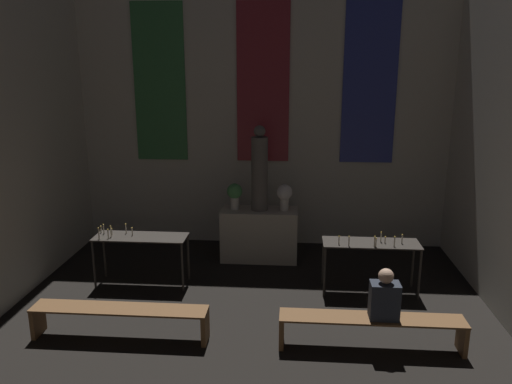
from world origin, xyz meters
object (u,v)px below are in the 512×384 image
candle_rack_left (140,242)px  person_seated (385,297)px  altar (259,234)px  flower_vase_right (284,195)px  pew_back_right (371,325)px  flower_vase_left (235,194)px  statue (260,171)px  candle_rack_right (371,248)px  pew_back_left (120,315)px

candle_rack_left → person_seated: bearing=-24.9°
altar → candle_rack_left: bearing=-146.1°
flower_vase_right → pew_back_right: bearing=-68.1°
altar → flower_vase_left: flower_vase_left is taller
statue → pew_back_right: size_ratio=0.66×
pew_back_right → person_seated: size_ratio=3.51×
statue → flower_vase_right: bearing=0.0°
statue → candle_rack_right: statue is taller
statue → candle_rack_right: size_ratio=1.02×
pew_back_right → flower_vase_right: bearing=111.9°
statue → candle_rack_left: 2.41m
flower_vase_right → pew_back_left: flower_vase_right is taller
altar → candle_rack_left: 2.24m
pew_back_left → altar: bearing=60.9°
statue → flower_vase_left: (-0.45, 0.00, -0.42)m
flower_vase_left → pew_back_right: (2.07, -2.91, -0.91)m
statue → pew_back_left: bearing=-119.1°
candle_rack_left → pew_back_right: bearing=-25.8°
candle_rack_right → pew_back_right: candle_rack_right is taller
flower_vase_left → flower_vase_right: same height
flower_vase_right → pew_back_right: size_ratio=0.21×
pew_back_right → person_seated: person_seated is taller
statue → candle_rack_right: (1.83, -1.24, -0.94)m
candle_rack_left → pew_back_right: 3.87m
altar → flower_vase_right: 0.89m
altar → flower_vase_left: bearing=180.0°
flower_vase_left → pew_back_right: flower_vase_left is taller
candle_rack_left → altar: bearing=33.9°
candle_rack_left → pew_back_left: 1.74m
candle_rack_right → person_seated: person_seated is taller
flower_vase_right → candle_rack_right: flower_vase_right is taller
statue → person_seated: bearing=-58.9°
flower_vase_left → candle_rack_right: 2.65m
statue → pew_back_right: bearing=-60.9°
altar → candle_rack_right: 2.23m
candle_rack_right → statue: bearing=145.9°
altar → pew_back_left: 3.34m
pew_back_right → statue: bearing=119.1°
flower_vase_left → pew_back_left: 3.27m
statue → candle_rack_right: bearing=-34.1°
altar → pew_back_right: size_ratio=0.60×
candle_rack_right → pew_back_left: 3.86m
statue → pew_back_right: statue is taller
flower_vase_left → person_seated: bearing=-52.8°
pew_back_left → pew_back_right: 3.24m
flower_vase_left → candle_rack_left: (-1.39, -1.24, -0.51)m
statue → pew_back_left: statue is taller
flower_vase_left → candle_rack_left: bearing=-138.4°
flower_vase_left → flower_vase_right: (0.90, 0.00, 0.00)m
flower_vase_right → candle_rack_right: 1.93m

